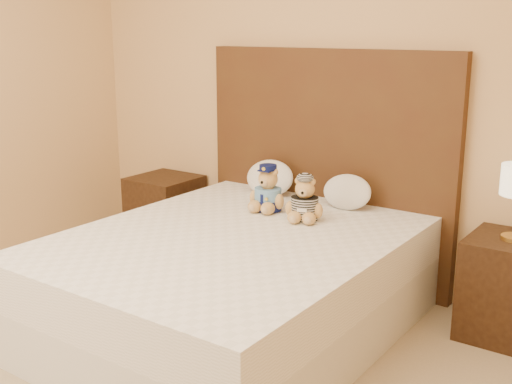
# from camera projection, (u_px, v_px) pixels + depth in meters

# --- Properties ---
(bed) EXTENTS (1.60, 2.00, 0.55)m
(bed) POSITION_uv_depth(u_px,v_px,m) (233.00, 283.00, 3.49)
(bed) COLOR white
(bed) RESTS_ON ground
(headboard) EXTENTS (1.75, 0.08, 1.50)m
(headboard) POSITION_uv_depth(u_px,v_px,m) (326.00, 166.00, 4.17)
(headboard) COLOR #462D15
(headboard) RESTS_ON ground
(nightstand_left) EXTENTS (0.45, 0.45, 0.55)m
(nightstand_left) POSITION_uv_depth(u_px,v_px,m) (165.00, 213.00, 4.83)
(nightstand_left) COLOR #382211
(nightstand_left) RESTS_ON ground
(nightstand_right) EXTENTS (0.45, 0.45, 0.55)m
(nightstand_right) POSITION_uv_depth(u_px,v_px,m) (509.00, 288.00, 3.42)
(nightstand_right) COLOR #382211
(nightstand_right) RESTS_ON ground
(teddy_police) EXTENTS (0.26, 0.25, 0.28)m
(teddy_police) POSITION_uv_depth(u_px,v_px,m) (268.00, 188.00, 3.85)
(teddy_police) COLOR #C0874A
(teddy_police) RESTS_ON bed
(teddy_prisoner) EXTENTS (0.29, 0.28, 0.26)m
(teddy_prisoner) POSITION_uv_depth(u_px,v_px,m) (305.00, 199.00, 3.66)
(teddy_prisoner) COLOR #C0874A
(teddy_prisoner) RESTS_ON bed
(pillow_left) EXTENTS (0.35, 0.23, 0.25)m
(pillow_left) POSITION_uv_depth(u_px,v_px,m) (270.00, 176.00, 4.23)
(pillow_left) COLOR white
(pillow_left) RESTS_ON bed
(pillow_right) EXTENTS (0.32, 0.21, 0.22)m
(pillow_right) POSITION_uv_depth(u_px,v_px,m) (347.00, 190.00, 3.91)
(pillow_right) COLOR white
(pillow_right) RESTS_ON bed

